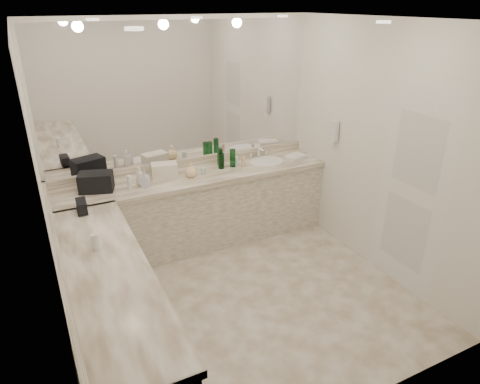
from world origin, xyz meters
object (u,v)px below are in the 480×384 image
sink (266,162)px  wall_phone (334,131)px  soap_bottle_c (191,170)px  soap_bottle_a (140,176)px  black_toiletry_bag (96,182)px  cream_cosmetic_case (165,170)px  hand_towel (295,157)px  soap_bottle_b (145,179)px

sink → wall_phone: size_ratio=1.83×
sink → soap_bottle_c: size_ratio=2.55×
sink → soap_bottle_a: bearing=-179.8°
black_toiletry_bag → soap_bottle_a: (0.45, -0.04, -0.00)m
cream_cosmetic_case → hand_towel: cream_cosmetic_case is taller
soap_bottle_b → wall_phone: bearing=-10.5°
sink → soap_bottle_a: 1.59m
wall_phone → soap_bottle_b: size_ratio=1.33×
black_toiletry_bag → wall_phone: bearing=-11.4°
wall_phone → soap_bottle_a: size_ratio=1.23×
sink → hand_towel: bearing=-8.3°
cream_cosmetic_case → soap_bottle_b: size_ratio=1.58×
black_toiletry_bag → hand_towel: 2.43m
black_toiletry_bag → cream_cosmetic_case: 0.76m
black_toiletry_bag → sink: bearing=-0.9°
soap_bottle_b → black_toiletry_bag: bearing=165.0°
black_toiletry_bag → soap_bottle_a: size_ratio=1.75×
black_toiletry_bag → cream_cosmetic_case: bearing=4.8°
wall_phone → soap_bottle_a: 2.27m
cream_cosmetic_case → hand_towel: 1.67m
wall_phone → soap_bottle_b: (-2.16, 0.40, -0.36)m
sink → cream_cosmetic_case: 1.28m
wall_phone → cream_cosmetic_case: 2.01m
wall_phone → soap_bottle_a: (-2.19, 0.49, -0.35)m
hand_towel → cream_cosmetic_case: bearing=174.8°
cream_cosmetic_case → soap_bottle_b: 0.34m
wall_phone → hand_towel: 0.65m
cream_cosmetic_case → hand_towel: (1.67, -0.15, -0.06)m
soap_bottle_a → hand_towel: bearing=-1.5°
sink → wall_phone: 0.91m
soap_bottle_b → soap_bottle_c: (0.54, 0.05, -0.00)m
black_toiletry_bag → hand_towel: bearing=-2.1°
cream_cosmetic_case → sink: bearing=8.4°
sink → soap_bottle_b: size_ratio=2.44×
wall_phone → soap_bottle_a: wall_phone is taller
hand_towel → soap_bottle_a: size_ratio=1.34×
soap_bottle_b → hand_towel: bearing=1.2°
cream_cosmetic_case → soap_bottle_c: 0.30m
sink → black_toiletry_bag: 2.04m
soap_bottle_a → soap_bottle_b: size_ratio=1.08×
black_toiletry_bag → hand_towel: size_ratio=1.30×
sink → soap_bottle_c: (-1.01, -0.05, 0.09)m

